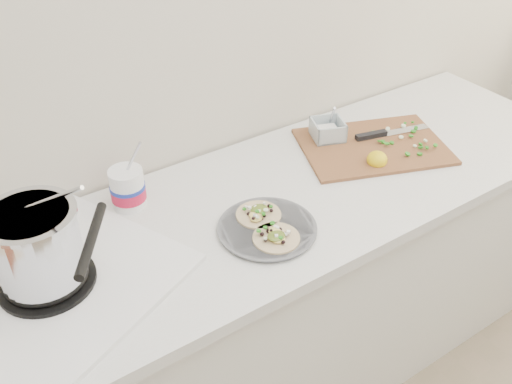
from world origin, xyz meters
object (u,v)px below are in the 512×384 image
taco_plate (267,226)px  tub (128,186)px  cutboard (369,142)px  stove (41,260)px

taco_plate → tub: tub is taller
taco_plate → cutboard: 0.57m
stove → cutboard: (1.11, 0.05, -0.07)m
stove → tub: size_ratio=3.28×
stove → taco_plate: 0.59m
stove → tub: bearing=9.2°
tub → taco_plate: bearing=-50.5°
stove → cutboard: stove is taller
taco_plate → cutboard: (0.54, 0.17, 0.00)m
taco_plate → tub: size_ratio=1.23×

